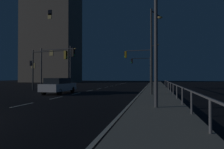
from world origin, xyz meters
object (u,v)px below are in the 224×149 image
(street_lamp_far_end, at_px, (159,24))
(street_lamp_median, at_px, (71,62))
(traffic_light_far_right, at_px, (56,60))
(building_distant, at_px, (52,36))
(car, at_px, (59,86))
(traffic_light_mid_right, at_px, (142,65))
(street_lamp_across_street, at_px, (153,43))
(traffic_light_near_left, at_px, (139,60))
(street_lamp_corner, at_px, (153,61))
(traffic_light_overhead_east, at_px, (48,61))

(street_lamp_far_end, relative_size, street_lamp_median, 0.94)
(traffic_light_far_right, distance_m, building_distant, 38.58)
(street_lamp_far_end, bearing_deg, building_distant, 125.71)
(street_lamp_far_end, bearing_deg, car, 141.40)
(traffic_light_mid_right, relative_size, street_lamp_across_street, 0.73)
(traffic_light_far_right, height_order, street_lamp_far_end, street_lamp_far_end)
(street_lamp_far_end, bearing_deg, traffic_light_near_left, 97.84)
(street_lamp_far_end, distance_m, street_lamp_across_street, 7.94)
(traffic_light_mid_right, height_order, building_distant, building_distant)
(traffic_light_near_left, bearing_deg, building_distant, 137.78)
(traffic_light_mid_right, xyz_separation_m, street_lamp_corner, (2.29, -4.60, 0.46))
(street_lamp_far_end, xyz_separation_m, street_lamp_across_street, (-0.37, 7.92, 0.41))
(street_lamp_corner, distance_m, street_lamp_median, 14.85)
(car, height_order, traffic_light_near_left, traffic_light_near_left)
(traffic_light_near_left, xyz_separation_m, street_lamp_corner, (1.86, 7.22, 0.46))
(street_lamp_corner, relative_size, building_distant, 0.25)
(street_lamp_across_street, xyz_separation_m, street_lamp_median, (-14.91, 14.98, -0.32))
(traffic_light_mid_right, distance_m, traffic_light_far_right, 19.54)
(street_lamp_corner, relative_size, street_lamp_across_street, 0.95)
(traffic_light_far_right, distance_m, street_lamp_median, 10.72)
(car, relative_size, traffic_light_overhead_east, 0.87)
(street_lamp_across_street, height_order, street_lamp_median, street_lamp_across_street)
(traffic_light_far_right, relative_size, street_lamp_across_street, 0.72)
(street_lamp_far_end, height_order, street_lamp_corner, street_lamp_corner)
(traffic_light_mid_right, xyz_separation_m, street_lamp_far_end, (2.85, -29.42, 0.27))
(car, bearing_deg, traffic_light_mid_right, 72.91)
(traffic_light_overhead_east, bearing_deg, street_lamp_across_street, -13.19)
(traffic_light_mid_right, bearing_deg, street_lamp_corner, -63.54)
(car, bearing_deg, street_lamp_median, 110.58)
(car, xyz_separation_m, street_lamp_across_street, (9.18, 0.29, 3.89))
(traffic_light_mid_right, distance_m, traffic_light_near_left, 11.82)
(traffic_light_overhead_east, height_order, street_lamp_far_end, street_lamp_far_end)
(car, height_order, traffic_light_overhead_east, traffic_light_overhead_east)
(traffic_light_mid_right, distance_m, street_lamp_far_end, 29.56)
(street_lamp_median, bearing_deg, building_distant, 127.73)
(traffic_light_overhead_east, bearing_deg, car, -45.52)
(car, bearing_deg, building_distant, 121.29)
(traffic_light_near_left, xyz_separation_m, street_lamp_far_end, (2.42, -17.60, 0.27))
(traffic_light_overhead_east, xyz_separation_m, street_lamp_across_street, (12.30, -2.88, 1.15))
(car, bearing_deg, street_lamp_across_street, 1.83)
(car, distance_m, street_lamp_corner, 19.75)
(street_lamp_corner, distance_m, street_lamp_across_street, 16.90)
(street_lamp_median, bearing_deg, traffic_light_far_right, -75.75)
(street_lamp_across_street, height_order, building_distant, building_distant)
(car, height_order, street_lamp_corner, street_lamp_corner)
(traffic_light_near_left, height_order, traffic_light_far_right, traffic_light_near_left)
(building_distant, bearing_deg, traffic_light_near_left, -42.22)
(traffic_light_mid_right, bearing_deg, street_lamp_across_street, -83.42)
(traffic_light_mid_right, xyz_separation_m, traffic_light_far_right, (-9.80, -16.90, -0.15))
(car, relative_size, street_lamp_corner, 0.61)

